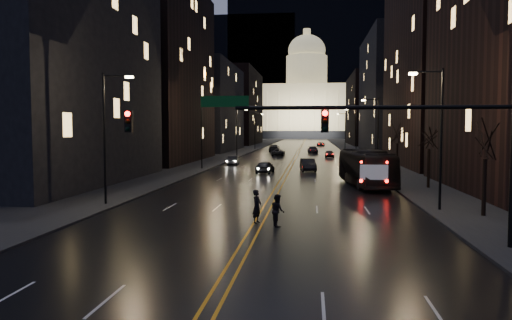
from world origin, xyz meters
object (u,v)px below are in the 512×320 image
(receding_car_a, at_px, (308,165))
(pedestrian_a, at_px, (257,206))
(bus, at_px, (366,168))
(oncoming_car_a, at_px, (265,167))
(traffic_signal, at_px, (380,132))
(oncoming_car_b, at_px, (233,160))
(pedestrian_b, at_px, (278,210))

(receding_car_a, bearing_deg, pedestrian_a, -100.64)
(bus, relative_size, oncoming_car_a, 2.78)
(traffic_signal, distance_m, bus, 24.19)
(bus, height_order, pedestrian_a, bus)
(oncoming_car_b, bearing_deg, pedestrian_b, 98.09)
(oncoming_car_a, bearing_deg, pedestrian_a, 99.52)
(receding_car_a, height_order, pedestrian_a, pedestrian_a)
(traffic_signal, distance_m, oncoming_car_a, 37.02)
(receding_car_a, bearing_deg, oncoming_car_a, -153.98)
(traffic_signal, height_order, oncoming_car_b, traffic_signal)
(oncoming_car_a, relative_size, oncoming_car_b, 1.06)
(traffic_signal, height_order, pedestrian_b, traffic_signal)
(oncoming_car_b, xyz_separation_m, pedestrian_b, (9.39, -44.12, 0.21))
(oncoming_car_b, bearing_deg, receding_car_a, 135.14)
(traffic_signal, relative_size, bus, 1.44)
(traffic_signal, height_order, pedestrian_a, traffic_signal)
(bus, bearing_deg, receding_car_a, 102.52)
(traffic_signal, xyz_separation_m, receding_car_a, (-3.41, 38.95, -4.31))
(traffic_signal, xyz_separation_m, bus, (1.96, 23.86, -3.43))
(pedestrian_a, bearing_deg, traffic_signal, -108.65)
(bus, xyz_separation_m, receding_car_a, (-5.37, 15.09, -0.88))
(pedestrian_b, bearing_deg, traffic_signal, -149.58)
(traffic_signal, distance_m, oncoming_car_b, 50.51)
(bus, relative_size, receding_car_a, 2.51)
(bus, xyz_separation_m, oncoming_car_a, (-10.37, 11.93, -0.94))
(pedestrian_a, bearing_deg, receding_car_a, 16.89)
(traffic_signal, bearing_deg, receding_car_a, 95.00)
(pedestrian_a, bearing_deg, oncoming_car_b, 31.93)
(traffic_signal, relative_size, oncoming_car_a, 4.00)
(pedestrian_a, bearing_deg, oncoming_car_a, 25.73)
(traffic_signal, relative_size, pedestrian_a, 9.21)
(oncoming_car_a, relative_size, pedestrian_a, 2.30)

